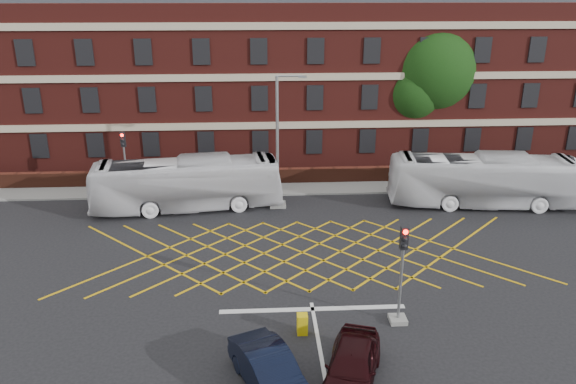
{
  "coord_description": "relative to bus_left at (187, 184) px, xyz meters",
  "views": [
    {
      "loc": [
        -2.24,
        -24.31,
        13.02
      ],
      "look_at": [
        -0.77,
        1.5,
        3.56
      ],
      "focal_mm": 35.0,
      "sensor_mm": 36.0,
      "label": 1
    }
  ],
  "objects": [
    {
      "name": "boundary_wall",
      "position": [
        6.62,
        4.36,
        -1.07
      ],
      "size": [
        56.0,
        0.5,
        1.1
      ],
      "primitive_type": "cube",
      "color": "#491E13",
      "rests_on": "ground"
    },
    {
      "name": "bus_left",
      "position": [
        0.0,
        0.0,
        0.0
      ],
      "size": [
        11.87,
        4.11,
        3.24
      ],
      "primitive_type": "imported",
      "rotation": [
        0.0,
        0.0,
        1.69
      ],
      "color": "silver",
      "rests_on": "ground"
    },
    {
      "name": "bus_right",
      "position": [
        18.55,
        -0.49,
        0.02
      ],
      "size": [
        12.03,
        4.06,
        3.29
      ],
      "primitive_type": "imported",
      "rotation": [
        0.0,
        0.0,
        1.46
      ],
      "color": "silver",
      "rests_on": "ground"
    },
    {
      "name": "deciduous_tree",
      "position": [
        17.56,
        9.55,
        5.14
      ],
      "size": [
        7.42,
        7.08,
        10.81
      ],
      "color": "black",
      "rests_on": "ground"
    },
    {
      "name": "car_navy",
      "position": [
        4.67,
        -17.12,
        -0.9
      ],
      "size": [
        3.09,
        4.59,
        1.43
      ],
      "primitive_type": "imported",
      "rotation": [
        0.0,
        0.0,
        0.4
      ],
      "color": "black",
      "rests_on": "ground"
    },
    {
      "name": "direction_signs",
      "position": [
        -5.52,
        3.19,
        -0.24
      ],
      "size": [
        1.1,
        0.16,
        2.2
      ],
      "color": "gray",
      "rests_on": "ground"
    },
    {
      "name": "stop_line",
      "position": [
        6.62,
        -12.14,
        -1.61
      ],
      "size": [
        8.0,
        0.3,
        0.02
      ],
      "primitive_type": "cube",
      "color": "silver",
      "rests_on": "ground"
    },
    {
      "name": "box_junction_hatching",
      "position": [
        6.62,
        -6.64,
        -1.61
      ],
      "size": [
        8.22,
        8.22,
        0.02
      ],
      "primitive_type": "cube",
      "rotation": [
        0.0,
        0.0,
        0.79
      ],
      "color": "#CC990C",
      "rests_on": "ground"
    },
    {
      "name": "street_lamp",
      "position": [
        5.67,
        0.04,
        1.14
      ],
      "size": [
        2.25,
        1.0,
        8.2
      ],
      "color": "slate",
      "rests_on": "ground"
    },
    {
      "name": "traffic_light_far",
      "position": [
        -4.25,
        2.64,
        0.15
      ],
      "size": [
        0.7,
        0.7,
        4.27
      ],
      "color": "slate",
      "rests_on": "ground"
    },
    {
      "name": "victorian_building",
      "position": [
        6.87,
        13.36,
        6.22
      ],
      "size": [
        51.0,
        12.17,
        20.4
      ],
      "color": "#551A16",
      "rests_on": "ground"
    },
    {
      "name": "far_pavement",
      "position": [
        6.62,
        3.36,
        -1.56
      ],
      "size": [
        60.0,
        3.0,
        0.12
      ],
      "primitive_type": "cube",
      "color": "slate",
      "rests_on": "ground"
    },
    {
      "name": "ground",
      "position": [
        6.62,
        -8.64,
        -1.62
      ],
      "size": [
        120.0,
        120.0,
        0.0
      ],
      "primitive_type": "plane",
      "color": "black",
      "rests_on": "ground"
    },
    {
      "name": "utility_cabinet",
      "position": [
        6.03,
        -13.88,
        -1.19
      ],
      "size": [
        0.42,
        0.42,
        0.85
      ],
      "primitive_type": "cube",
      "color": "gold",
      "rests_on": "ground"
    },
    {
      "name": "car_maroon",
      "position": [
        7.49,
        -16.98,
        -0.89
      ],
      "size": [
        2.96,
        4.62,
        1.47
      ],
      "primitive_type": "imported",
      "rotation": [
        0.0,
        0.0,
        -0.31
      ],
      "color": "black",
      "rests_on": "ground"
    },
    {
      "name": "traffic_light_near",
      "position": [
        10.05,
        -13.28,
        0.15
      ],
      "size": [
        0.7,
        0.7,
        4.27
      ],
      "color": "slate",
      "rests_on": "ground"
    }
  ]
}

